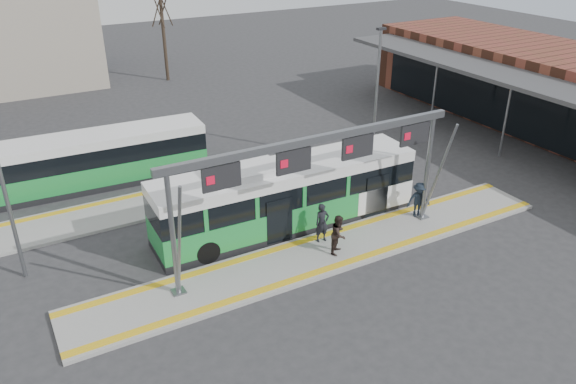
{
  "coord_description": "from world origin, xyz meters",
  "views": [
    {
      "loc": [
        -11.35,
        -16.84,
        13.03
      ],
      "look_at": [
        -0.24,
        3.0,
        1.69
      ],
      "focal_mm": 35.0,
      "sensor_mm": 36.0,
      "label": 1
    }
  ],
  "objects_px": {
    "passenger_a": "(322,223)",
    "passenger_b": "(339,234)",
    "hero_bus": "(286,196)",
    "gantry": "(320,160)",
    "passenger_c": "(419,200)"
  },
  "relations": [
    {
      "from": "gantry",
      "to": "passenger_a",
      "type": "distance_m",
      "value": 3.36
    },
    {
      "from": "gantry",
      "to": "passenger_b",
      "type": "height_order",
      "value": "gantry"
    },
    {
      "from": "passenger_a",
      "to": "passenger_b",
      "type": "bearing_deg",
      "value": -78.07
    },
    {
      "from": "gantry",
      "to": "passenger_b",
      "type": "distance_m",
      "value": 3.4
    },
    {
      "from": "gantry",
      "to": "passenger_c",
      "type": "bearing_deg",
      "value": 2.37
    },
    {
      "from": "hero_bus",
      "to": "passenger_b",
      "type": "distance_m",
      "value": 3.34
    },
    {
      "from": "passenger_a",
      "to": "passenger_b",
      "type": "distance_m",
      "value": 1.12
    },
    {
      "from": "hero_bus",
      "to": "passenger_b",
      "type": "bearing_deg",
      "value": -75.54
    },
    {
      "from": "gantry",
      "to": "passenger_c",
      "type": "xyz_separation_m",
      "value": [
        5.71,
        0.24,
        -3.29
      ]
    },
    {
      "from": "passenger_b",
      "to": "hero_bus",
      "type": "bearing_deg",
      "value": 65.23
    },
    {
      "from": "gantry",
      "to": "passenger_c",
      "type": "relative_size",
      "value": 7.52
    },
    {
      "from": "gantry",
      "to": "hero_bus",
      "type": "bearing_deg",
      "value": 90.91
    },
    {
      "from": "hero_bus",
      "to": "passenger_b",
      "type": "xyz_separation_m",
      "value": [
        0.74,
        -3.21,
        -0.53
      ]
    },
    {
      "from": "hero_bus",
      "to": "passenger_b",
      "type": "relative_size",
      "value": 7.12
    },
    {
      "from": "passenger_a",
      "to": "passenger_b",
      "type": "relative_size",
      "value": 1.02
    }
  ]
}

